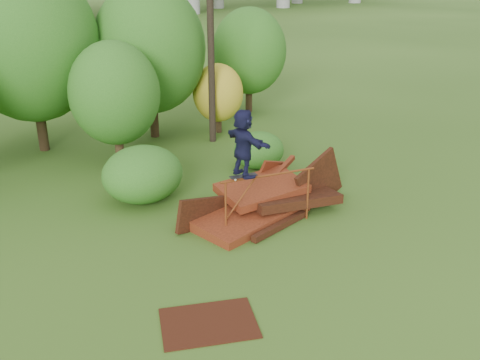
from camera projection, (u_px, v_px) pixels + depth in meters
ground at (309, 250)px, 14.33m from camera, size 240.00×240.00×0.00m
scrap_pile at (263, 201)px, 16.34m from camera, size 5.99×2.81×2.17m
grind_rail at (268, 188)px, 15.16m from camera, size 2.82×0.84×1.64m
skateboard at (243, 176)px, 14.70m from camera, size 0.80×0.41×0.08m
skater at (244, 143)px, 14.34m from camera, size 0.60×1.75×1.88m
flat_plate at (209, 323)px, 11.43m from camera, size 2.45×2.18×0.03m
tree_1 at (29, 43)px, 20.33m from camera, size 5.28×5.28×7.35m
tree_2 at (115, 93)px, 19.36m from camera, size 3.30×3.30×4.65m
tree_3 at (150, 49)px, 22.21m from camera, size 4.69×4.69×6.50m
tree_4 at (218, 93)px, 23.57m from camera, size 2.24×2.24×3.09m
tree_5 at (249, 51)px, 26.44m from camera, size 3.69×3.69×5.18m
shrub_left at (143, 174)px, 17.00m from camera, size 2.61×2.41×1.81m
shrub_right at (259, 150)px, 19.83m from camera, size 1.93×1.77×1.37m
utility_pole at (210, 12)px, 21.01m from camera, size 1.40×0.28×10.53m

